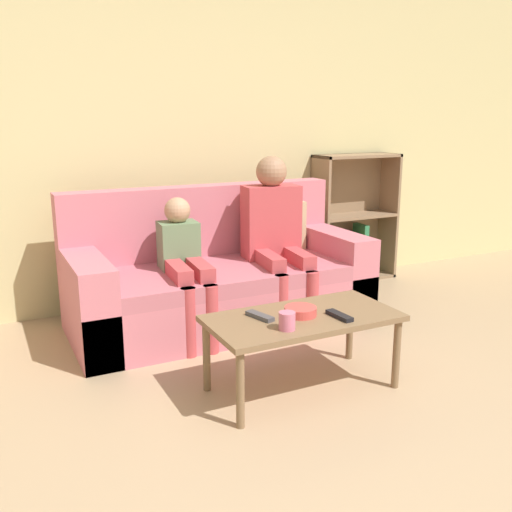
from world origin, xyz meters
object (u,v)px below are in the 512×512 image
object	(u,v)px
person_adult	(275,227)
bookshelf	(348,231)
snack_bowl	(300,311)
cup_near	(287,321)
coffee_table	(303,324)
couch	(219,281)
tv_remote_1	(260,316)
person_child	(184,259)
tv_remote_0	(339,316)

from	to	relation	value
person_adult	bookshelf	bearing A→B (deg)	36.18
snack_bowl	cup_near	bearing A→B (deg)	-138.39
coffee_table	couch	bearing A→B (deg)	89.79
couch	person_adult	xyz separation A→B (m)	(0.39, -0.09, 0.36)
couch	snack_bowl	distance (m)	1.12
cup_near	tv_remote_1	world-z (taller)	cup_near
person_child	cup_near	xyz separation A→B (m)	(0.12, -1.12, -0.06)
person_adult	couch	bearing A→B (deg)	174.08
bookshelf	person_adult	distance (m)	1.23
coffee_table	person_adult	bearing A→B (deg)	69.17
person_adult	person_child	bearing A→B (deg)	-168.76
coffee_table	snack_bowl	distance (m)	0.07
snack_bowl	bookshelf	bearing A→B (deg)	48.16
couch	cup_near	xyz separation A→B (m)	(-0.17, -1.26, 0.15)
tv_remote_0	tv_remote_1	size ratio (longest dim) A/B	0.98
coffee_table	tv_remote_0	distance (m)	0.19
coffee_table	bookshelf	bearing A→B (deg)	48.49
tv_remote_0	tv_remote_1	xyz separation A→B (m)	(-0.37, 0.17, 0.00)
tv_remote_1	snack_bowl	xyz separation A→B (m)	(0.21, -0.06, 0.01)
tv_remote_0	cup_near	bearing A→B (deg)	179.77
couch	tv_remote_1	size ratio (longest dim) A/B	11.33
cup_near	tv_remote_0	size ratio (longest dim) A/B	0.50
person_child	tv_remote_0	world-z (taller)	person_child
coffee_table	tv_remote_0	xyz separation A→B (m)	(0.15, -0.11, 0.06)
person_child	tv_remote_1	xyz separation A→B (m)	(0.07, -0.92, -0.10)
coffee_table	cup_near	distance (m)	0.23
tv_remote_0	person_child	bearing A→B (deg)	107.35
bookshelf	person_adult	world-z (taller)	person_adult
bookshelf	coffee_table	xyz separation A→B (m)	(-1.44, -1.63, -0.06)
couch	tv_remote_1	xyz separation A→B (m)	(-0.22, -1.06, 0.12)
tv_remote_0	coffee_table	bearing A→B (deg)	138.83
couch	tv_remote_0	xyz separation A→B (m)	(0.15, -1.23, 0.12)
tv_remote_0	snack_bowl	distance (m)	0.20
bookshelf	cup_near	size ratio (longest dim) A/B	12.47
tv_remote_1	couch	bearing A→B (deg)	62.34
couch	snack_bowl	xyz separation A→B (m)	(-0.01, -1.12, 0.13)
couch	snack_bowl	bearing A→B (deg)	-90.74
couch	bookshelf	xyz separation A→B (m)	(1.44, 0.51, 0.13)
person_child	snack_bowl	xyz separation A→B (m)	(0.28, -0.97, -0.08)
tv_remote_0	snack_bowl	xyz separation A→B (m)	(-0.16, 0.12, 0.01)
couch	person_child	bearing A→B (deg)	-154.24
person_child	tv_remote_0	distance (m)	1.18
bookshelf	snack_bowl	world-z (taller)	bookshelf
coffee_table	person_adult	distance (m)	1.15
tv_remote_0	bookshelf	bearing A→B (deg)	48.83
bookshelf	tv_remote_0	world-z (taller)	bookshelf
tv_remote_0	tv_remote_1	bearing A→B (deg)	149.96
cup_near	snack_bowl	xyz separation A→B (m)	(0.16, 0.14, -0.02)
coffee_table	person_child	bearing A→B (deg)	106.47
bookshelf	couch	bearing A→B (deg)	-160.59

